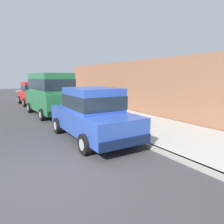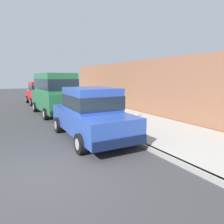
{
  "view_description": "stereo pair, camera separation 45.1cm",
  "coord_description": "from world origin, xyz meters",
  "views": [
    {
      "loc": [
        -1.25,
        -4.46,
        2.32
      ],
      "look_at": [
        3.26,
        2.77,
        0.85
      ],
      "focal_mm": 32.94,
      "sensor_mm": 36.0,
      "label": 1
    },
    {
      "loc": [
        -0.86,
        -4.69,
        2.32
      ],
      "look_at": [
        3.26,
        2.77,
        0.85
      ],
      "focal_mm": 32.94,
      "sensor_mm": 36.0,
      "label": 2
    }
  ],
  "objects": [
    {
      "name": "ground_plane",
      "position": [
        0.0,
        0.0,
        0.0
      ],
      "size": [
        80.0,
        80.0,
        0.0
      ],
      "primitive_type": "plane",
      "color": "#38383A"
    },
    {
      "name": "curb",
      "position": [
        3.2,
        0.0,
        0.07
      ],
      "size": [
        0.16,
        64.0,
        0.14
      ],
      "primitive_type": "cube",
      "color": "gray",
      "rests_on": "ground"
    },
    {
      "name": "sidewalk",
      "position": [
        5.0,
        0.0,
        0.07
      ],
      "size": [
        3.6,
        64.0,
        0.14
      ],
      "primitive_type": "cube",
      "color": "#A8A59E",
      "rests_on": "ground"
    },
    {
      "name": "car_blue_sedan",
      "position": [
        2.1,
        2.31,
        0.98
      ],
      "size": [
        2.09,
        4.63,
        1.92
      ],
      "color": "#28479E",
      "rests_on": "ground"
    },
    {
      "name": "car_green_van",
      "position": [
        2.18,
        8.14,
        1.39
      ],
      "size": [
        2.23,
        4.95,
        2.52
      ],
      "color": "#23663D",
      "rests_on": "ground"
    },
    {
      "name": "car_red_hatchback",
      "position": [
        2.22,
        13.69,
        0.98
      ],
      "size": [
        2.0,
        3.82,
        1.88
      ],
      "color": "red",
      "rests_on": "ground"
    },
    {
      "name": "dog_grey",
      "position": [
        4.93,
        3.4,
        0.43
      ],
      "size": [
        0.75,
        0.25,
        0.49
      ],
      "color": "#999691",
      "rests_on": "sidewalk"
    },
    {
      "name": "building_facade",
      "position": [
        7.1,
        6.1,
        1.65
      ],
      "size": [
        0.5,
        20.0,
        3.31
      ],
      "primitive_type": "cube",
      "color": "#8C5B42",
      "rests_on": "ground"
    }
  ]
}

